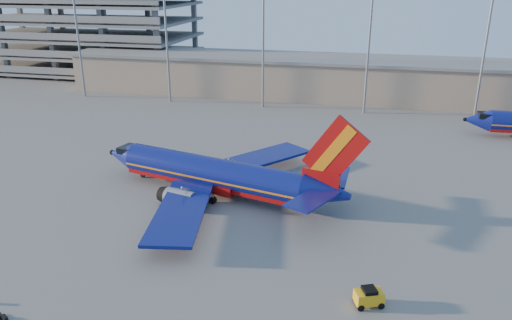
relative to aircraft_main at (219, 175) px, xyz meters
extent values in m
plane|color=slate|center=(0.80, -3.04, -2.52)|extent=(220.00, 220.00, 0.00)
cube|color=gray|center=(10.80, 54.96, 1.48)|extent=(120.00, 15.00, 8.00)
cube|color=slate|center=(10.80, 54.96, 5.68)|extent=(122.00, 16.00, 0.60)
cube|color=slate|center=(-61.20, 70.96, -1.52)|extent=(60.00, 30.00, 0.70)
cube|color=slate|center=(-61.20, 70.96, 2.68)|extent=(60.00, 30.00, 0.70)
cube|color=slate|center=(-61.20, 70.96, 6.88)|extent=(60.00, 30.00, 0.70)
cube|color=slate|center=(-61.20, 70.96, 11.08)|extent=(60.00, 30.00, 0.70)
cube|color=slate|center=(-61.20, 70.96, 15.28)|extent=(60.00, 30.00, 0.70)
cube|color=slate|center=(-61.20, 83.96, 7.98)|extent=(1.20, 1.20, 21.00)
cylinder|color=gray|center=(-44.20, 42.96, 11.48)|extent=(0.44, 0.44, 28.00)
cylinder|color=gray|center=(-24.20, 42.96, 11.48)|extent=(0.44, 0.44, 28.00)
cylinder|color=gray|center=(-4.20, 42.96, 11.48)|extent=(0.44, 0.44, 28.00)
cylinder|color=gray|center=(15.80, 42.96, 11.48)|extent=(0.44, 0.44, 28.00)
cylinder|color=gray|center=(35.80, 42.96, 11.48)|extent=(0.44, 0.44, 28.00)
cylinder|color=navy|center=(-0.81, 0.20, 0.16)|extent=(24.05, 9.27, 3.68)
cube|color=#9E0D0C|center=(-0.81, 0.20, -0.78)|extent=(23.88, 8.60, 1.29)
cube|color=orange|center=(-0.81, 0.20, -0.09)|extent=(24.05, 9.31, 0.22)
cone|color=navy|center=(-14.42, 3.55, 0.16)|extent=(4.93, 4.57, 3.68)
cube|color=black|center=(-13.17, 3.24, 1.10)|extent=(2.93, 3.08, 0.80)
cone|color=navy|center=(13.28, -3.27, 0.51)|extent=(5.90, 4.81, 3.68)
cube|color=#9E0D0C|center=(12.51, -3.08, 1.85)|extent=(4.18, 1.53, 2.19)
cube|color=#9E0D0C|center=(13.86, -3.41, 5.33)|extent=(7.16, 2.05, 7.93)
cube|color=orange|center=(13.67, -3.36, 5.33)|extent=(4.81, 1.57, 6.22)
cube|color=navy|center=(13.70, 0.11, 1.05)|extent=(3.18, 6.45, 0.22)
cube|color=navy|center=(12.09, -6.46, 1.05)|extent=(5.46, 7.03, 0.22)
cube|color=navy|center=(2.73, 8.34, -0.73)|extent=(13.38, 15.22, 0.35)
cube|color=navy|center=(-1.46, -8.65, -0.73)|extent=(7.61, 16.04, 0.35)
cube|color=#9E0D0C|center=(-0.33, 0.08, -1.18)|extent=(6.72, 5.19, 0.99)
cylinder|color=gray|center=(-0.74, 5.50, -1.38)|extent=(3.97, 2.88, 2.09)
cylinder|color=gray|center=(-3.21, -4.53, -1.38)|extent=(3.97, 2.88, 2.09)
cylinder|color=gray|center=(-11.43, 2.81, -1.98)|extent=(0.29, 0.29, 1.09)
cylinder|color=black|center=(-11.43, 2.81, -2.21)|extent=(0.68, 0.39, 0.64)
cylinder|color=black|center=(1.25, 2.35, -2.11)|extent=(0.94, 0.73, 0.84)
cylinder|color=black|center=(0.02, -2.67, -2.11)|extent=(0.94, 0.73, 0.84)
cone|color=navy|center=(34.26, 32.70, 0.06)|extent=(4.12, 3.66, 3.54)
cube|color=black|center=(35.50, 32.74, 0.97)|extent=(2.37, 2.56, 0.77)
cube|color=yellow|center=(18.20, -18.06, -1.73)|extent=(2.54, 2.03, 1.06)
cube|color=black|center=(18.20, -18.06, -1.09)|extent=(1.43, 1.48, 0.37)
cylinder|color=black|center=(17.19, -17.85, -2.25)|extent=(0.58, 0.39, 0.55)
cylinder|color=black|center=(17.64, -18.92, -2.25)|extent=(0.58, 0.39, 0.55)
cylinder|color=black|center=(18.75, -17.19, -2.25)|extent=(0.58, 0.39, 0.55)
cylinder|color=black|center=(19.20, -18.27, -2.25)|extent=(0.58, 0.39, 0.55)
cube|color=black|center=(-9.61, -26.42, -2.32)|extent=(0.61, 0.59, 0.41)
cube|color=black|center=(-9.05, -26.51, -2.29)|extent=(0.69, 0.55, 0.46)
camera|label=1|loc=(17.15, -52.91, 22.59)|focal=35.00mm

